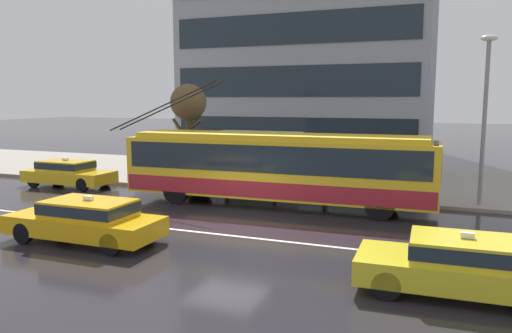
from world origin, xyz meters
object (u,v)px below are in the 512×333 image
(pedestrian_walking_past, at_px, (275,155))
(street_lamp, at_px, (485,106))
(bus_shelter, at_px, (259,145))
(trolleybus, at_px, (277,166))
(taxi_oncoming_near, at_px, (86,219))
(pedestrian_approaching_curb, at_px, (229,150))
(taxi_oncoming_far, at_px, (461,263))
(street_tree_bare, at_px, (188,105))
(pedestrian_at_shelter, at_px, (326,169))
(taxi_queued_behind_bus, at_px, (68,172))

(pedestrian_walking_past, bearing_deg, street_lamp, 2.67)
(bus_shelter, distance_m, street_lamp, 10.11)
(pedestrian_walking_past, bearing_deg, trolleybus, -68.51)
(trolleybus, xyz_separation_m, taxi_oncoming_near, (-3.55, -6.88, -0.87))
(taxi_oncoming_near, bearing_deg, pedestrian_approaching_curb, 91.33)
(taxi_oncoming_near, xyz_separation_m, street_lamp, (11.03, 9.26, 3.25))
(taxi_oncoming_far, relative_size, street_tree_bare, 0.89)
(street_tree_bare, bearing_deg, pedestrian_at_shelter, -2.70)
(taxi_queued_behind_bus, distance_m, bus_shelter, 9.34)
(taxi_oncoming_near, xyz_separation_m, pedestrian_at_shelter, (4.83, 9.76, 0.44))
(taxi_oncoming_near, bearing_deg, taxi_oncoming_far, -1.50)
(taxi_queued_behind_bus, bearing_deg, taxi_oncoming_far, -23.25)
(trolleybus, xyz_separation_m, street_tree_bare, (-5.71, 3.21, 2.32))
(taxi_queued_behind_bus, bearing_deg, street_lamp, 6.34)
(street_tree_bare, bearing_deg, bus_shelter, 13.12)
(street_lamp, bearing_deg, pedestrian_walking_past, -177.33)
(taxi_oncoming_far, height_order, street_lamp, street_lamp)
(taxi_oncoming_far, distance_m, street_lamp, 10.10)
(taxi_oncoming_far, relative_size, pedestrian_walking_past, 2.10)
(taxi_oncoming_near, relative_size, pedestrian_at_shelter, 2.78)
(trolleybus, xyz_separation_m, pedestrian_walking_past, (-0.79, 2.00, 0.20))
(trolleybus, height_order, taxi_queued_behind_bus, trolleybus)
(trolleybus, distance_m, taxi_oncoming_far, 9.80)
(pedestrian_approaching_curb, xyz_separation_m, street_lamp, (11.28, -1.34, 2.25))
(taxi_queued_behind_bus, height_order, bus_shelter, bus_shelter)
(trolleybus, relative_size, bus_shelter, 3.28)
(pedestrian_approaching_curb, bearing_deg, pedestrian_at_shelter, -9.40)
(pedestrian_at_shelter, height_order, street_tree_bare, street_tree_bare)
(street_tree_bare, bearing_deg, pedestrian_approaching_curb, 14.98)
(taxi_queued_behind_bus, xyz_separation_m, pedestrian_approaching_curb, (7.01, 3.37, 1.01))
(taxi_queued_behind_bus, xyz_separation_m, taxi_oncoming_near, (7.25, -7.23, 0.00))
(taxi_queued_behind_bus, relative_size, pedestrian_at_shelter, 2.63)
(bus_shelter, relative_size, pedestrian_approaching_curb, 2.12)
(pedestrian_at_shelter, distance_m, street_lamp, 6.83)
(taxi_queued_behind_bus, distance_m, street_tree_bare, 6.65)
(taxi_queued_behind_bus, distance_m, street_lamp, 18.68)
(taxi_oncoming_far, bearing_deg, trolleybus, 132.94)
(pedestrian_at_shelter, bearing_deg, taxi_oncoming_near, -116.35)
(trolleybus, distance_m, street_lamp, 8.21)
(trolleybus, bearing_deg, taxi_queued_behind_bus, 178.12)
(street_lamp, bearing_deg, bus_shelter, 170.60)
(taxi_oncoming_near, height_order, street_tree_bare, street_tree_bare)
(taxi_queued_behind_bus, distance_m, pedestrian_approaching_curb, 7.84)
(bus_shelter, bearing_deg, pedestrian_walking_past, -53.00)
(pedestrian_walking_past, bearing_deg, pedestrian_at_shelter, 23.05)
(trolleybus, height_order, street_tree_bare, street_tree_bare)
(taxi_oncoming_near, distance_m, taxi_oncoming_far, 10.20)
(taxi_queued_behind_bus, relative_size, taxi_oncoming_far, 1.04)
(pedestrian_approaching_curb, distance_m, pedestrian_walking_past, 3.47)
(trolleybus, xyz_separation_m, bus_shelter, (-2.30, 4.00, 0.42))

